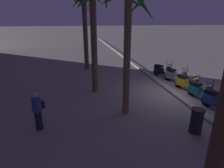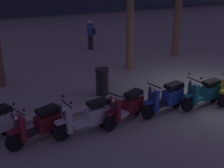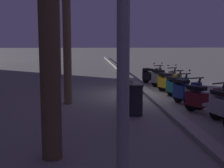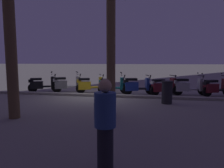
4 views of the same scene
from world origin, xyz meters
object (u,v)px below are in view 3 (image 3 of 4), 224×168
at_px(scooter_teal_mid_rear, 176,87).
at_px(scooter_maroon_gap_after_mid, 203,100).
at_px(scooter_blue_last_in_row, 186,92).
at_px(palm_tree_near_sign, 57,6).
at_px(scooter_grey_far_back, 163,79).
at_px(scooter_black_mid_centre, 151,76).
at_px(scooter_yellow_mid_front, 169,83).
at_px(litter_bin, 135,100).

bearing_deg(scooter_teal_mid_rear, scooter_maroon_gap_after_mid, -179.16).
xyz_separation_m(scooter_blue_last_in_row, palm_tree_near_sign, (8.87, 5.22, 3.88)).
bearing_deg(scooter_grey_far_back, palm_tree_near_sign, 47.74).
height_order(scooter_teal_mid_rear, scooter_black_mid_centre, same).
distance_m(scooter_maroon_gap_after_mid, scooter_grey_far_back, 5.37).
distance_m(scooter_blue_last_in_row, scooter_teal_mid_rear, 1.35).
bearing_deg(scooter_teal_mid_rear, palm_tree_near_sign, 35.05).
bearing_deg(scooter_grey_far_back, scooter_maroon_gap_after_mid, 179.47).
xyz_separation_m(scooter_maroon_gap_after_mid, scooter_grey_far_back, (5.37, -0.05, 0.01)).
bearing_deg(scooter_blue_last_in_row, scooter_teal_mid_rear, -2.56).
bearing_deg(scooter_black_mid_centre, scooter_blue_last_in_row, -178.83).
bearing_deg(palm_tree_near_sign, scooter_teal_mid_rear, -144.95).
bearing_deg(palm_tree_near_sign, scooter_yellow_mid_front, -139.88).
distance_m(scooter_yellow_mid_front, litter_bin, 4.51).
bearing_deg(palm_tree_near_sign, scooter_black_mid_centre, -124.53).
relative_size(scooter_yellow_mid_front, litter_bin, 1.80).
height_order(scooter_blue_last_in_row, scooter_black_mid_centre, scooter_black_mid_centre).
xyz_separation_m(scooter_teal_mid_rear, scooter_grey_far_back, (2.64, -0.09, 0.01)).
xyz_separation_m(scooter_black_mid_centre, palm_tree_near_sign, (3.51, 5.11, 3.90)).
xyz_separation_m(scooter_maroon_gap_after_mid, litter_bin, (-0.04, 2.10, 0.03)).
bearing_deg(scooter_maroon_gap_after_mid, scooter_teal_mid_rear, 0.84).
bearing_deg(litter_bin, scooter_maroon_gap_after_mid, -89.01).
distance_m(scooter_grey_far_back, scooter_black_mid_centre, 1.39).
height_order(scooter_yellow_mid_front, palm_tree_near_sign, palm_tree_near_sign).
bearing_deg(scooter_blue_last_in_row, scooter_grey_far_back, -2.16).
relative_size(scooter_maroon_gap_after_mid, scooter_yellow_mid_front, 0.93).
height_order(scooter_yellow_mid_front, scooter_black_mid_centre, scooter_black_mid_centre).
bearing_deg(scooter_blue_last_in_row, litter_bin, 125.23).
relative_size(scooter_teal_mid_rear, scooter_yellow_mid_front, 1.00).
distance_m(scooter_maroon_gap_after_mid, scooter_blue_last_in_row, 1.38).
distance_m(scooter_grey_far_back, palm_tree_near_sign, 8.23).
bearing_deg(litter_bin, scooter_yellow_mid_front, -27.44).
xyz_separation_m(scooter_teal_mid_rear, scooter_black_mid_centre, (4.01, 0.17, -0.00)).
distance_m(scooter_maroon_gap_after_mid, scooter_black_mid_centre, 6.74).
distance_m(scooter_blue_last_in_row, scooter_grey_far_back, 4.00).
xyz_separation_m(scooter_teal_mid_rear, scooter_yellow_mid_front, (1.24, -0.02, 0.00)).
xyz_separation_m(scooter_yellow_mid_front, scooter_black_mid_centre, (2.77, 0.19, -0.01)).
bearing_deg(scooter_grey_far_back, scooter_blue_last_in_row, 177.84).
bearing_deg(scooter_maroon_gap_after_mid, litter_bin, 90.99).
relative_size(scooter_grey_far_back, palm_tree_near_sign, 0.29).
relative_size(scooter_black_mid_centre, palm_tree_near_sign, 0.28).
distance_m(scooter_yellow_mid_front, palm_tree_near_sign, 9.09).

